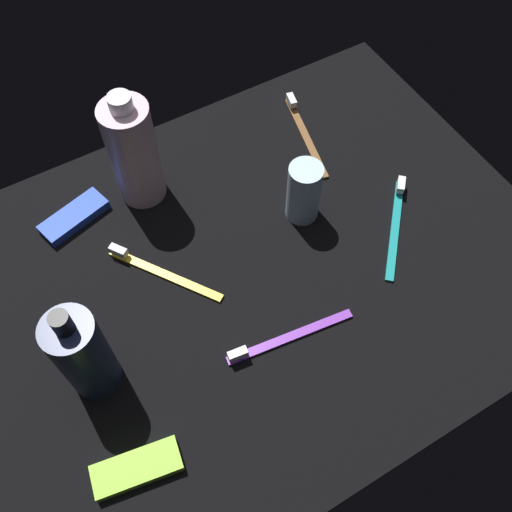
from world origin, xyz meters
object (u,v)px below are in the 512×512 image
at_px(lotion_bottle, 83,354).
at_px(toothbrush_yellow, 158,270).
at_px(snack_bar_lime, 137,468).
at_px(snack_bar_blue, 74,217).
at_px(deodorant_stick, 304,192).
at_px(toothbrush_teal, 396,222).
at_px(bodywash_bottle, 134,153).
at_px(toothbrush_brown, 304,131).
at_px(toothbrush_purple, 283,339).

bearing_deg(lotion_bottle, toothbrush_yellow, 37.51).
xyz_separation_m(snack_bar_lime, snack_bar_blue, (0.07, 0.38, 0.00)).
height_order(deodorant_stick, toothbrush_teal, deodorant_stick).
bearing_deg(bodywash_bottle, toothbrush_yellow, -106.36).
relative_size(toothbrush_yellow, snack_bar_blue, 1.49).
distance_m(deodorant_stick, toothbrush_brown, 0.17).
bearing_deg(toothbrush_yellow, snack_bar_lime, -120.21).
height_order(lotion_bottle, snack_bar_lime, lotion_bottle).
bearing_deg(toothbrush_teal, toothbrush_yellow, 163.49).
distance_m(lotion_bottle, deodorant_stick, 0.38).
height_order(bodywash_bottle, toothbrush_brown, bodywash_bottle).
bearing_deg(bodywash_bottle, toothbrush_brown, -4.69).
distance_m(toothbrush_yellow, snack_bar_blue, 0.16).
bearing_deg(bodywash_bottle, toothbrush_teal, -39.35).
bearing_deg(toothbrush_yellow, lotion_bottle, -142.49).
distance_m(toothbrush_yellow, toothbrush_purple, 0.20).
bearing_deg(lotion_bottle, toothbrush_teal, 0.00).
bearing_deg(deodorant_stick, snack_bar_blue, 152.13).
height_order(toothbrush_purple, snack_bar_blue, toothbrush_purple).
height_order(toothbrush_yellow, snack_bar_blue, toothbrush_yellow).
bearing_deg(toothbrush_brown, toothbrush_yellow, -159.32).
height_order(deodorant_stick, toothbrush_yellow, deodorant_stick).
relative_size(toothbrush_teal, toothbrush_purple, 0.78).
xyz_separation_m(lotion_bottle, snack_bar_blue, (0.06, 0.25, -0.07)).
bearing_deg(snack_bar_lime, snack_bar_blue, 90.02).
xyz_separation_m(toothbrush_purple, snack_bar_lime, (-0.23, -0.05, 0.00)).
relative_size(lotion_bottle, deodorant_stick, 1.77).
height_order(lotion_bottle, toothbrush_yellow, lotion_bottle).
height_order(lotion_bottle, toothbrush_brown, lotion_bottle).
distance_m(lotion_bottle, snack_bar_blue, 0.26).
xyz_separation_m(toothbrush_yellow, toothbrush_purple, (0.10, -0.18, 0.00)).
bearing_deg(snack_bar_lime, toothbrush_teal, 25.04).
xyz_separation_m(toothbrush_teal, toothbrush_brown, (-0.02, 0.22, 0.00)).
bearing_deg(bodywash_bottle, deodorant_stick, -39.76).
bearing_deg(bodywash_bottle, lotion_bottle, -125.38).
xyz_separation_m(lotion_bottle, toothbrush_yellow, (0.13, 0.10, -0.07)).
bearing_deg(toothbrush_brown, bodywash_bottle, 175.31).
bearing_deg(toothbrush_brown, lotion_bottle, -153.85).
relative_size(lotion_bottle, toothbrush_yellow, 1.15).
height_order(bodywash_bottle, snack_bar_lime, bodywash_bottle).
bearing_deg(toothbrush_teal, deodorant_stick, 141.36).
bearing_deg(deodorant_stick, toothbrush_brown, 56.34).
xyz_separation_m(toothbrush_yellow, snack_bar_lime, (-0.13, -0.23, 0.00)).
xyz_separation_m(bodywash_bottle, snack_bar_lime, (-0.18, -0.38, -0.08)).
bearing_deg(snack_bar_lime, bodywash_bottle, 74.60).
height_order(toothbrush_yellow, toothbrush_brown, same).
xyz_separation_m(bodywash_bottle, snack_bar_blue, (-0.11, 0.00, -0.08)).
bearing_deg(toothbrush_purple, toothbrush_brown, 53.19).
height_order(deodorant_stick, snack_bar_lime, deodorant_stick).
height_order(deodorant_stick, toothbrush_brown, deodorant_stick).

